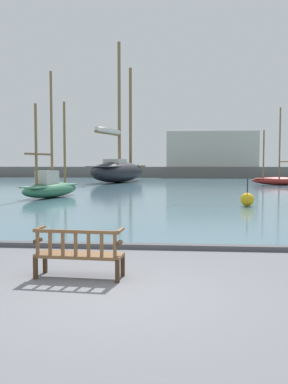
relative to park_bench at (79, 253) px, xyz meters
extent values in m
plane|color=slate|center=(0.79, -1.01, -0.47)|extent=(160.00, 160.00, 0.00)
cube|color=slate|center=(0.79, 42.99, -0.43)|extent=(100.00, 80.00, 0.08)
cube|color=#4C4C50|center=(0.79, 2.84, -0.41)|extent=(40.00, 0.30, 0.12)
cube|color=#3D2A19|center=(-0.74, 0.32, -0.26)|extent=(0.07, 0.07, 0.42)
cube|color=#3D2A19|center=(0.78, 0.21, -0.26)|extent=(0.07, 0.07, 0.42)
cube|color=#3D2A19|center=(-0.78, -0.13, -0.26)|extent=(0.07, 0.07, 0.42)
cube|color=#3D2A19|center=(0.75, -0.24, -0.26)|extent=(0.07, 0.07, 0.42)
cube|color=brown|center=(0.00, 0.04, -0.05)|extent=(1.63, 0.63, 0.06)
cube|color=brown|center=(-0.01, -0.18, 0.42)|extent=(1.60, 0.16, 0.06)
cube|color=brown|center=(-0.73, -0.13, 0.19)|extent=(0.06, 0.04, 0.41)
cube|color=brown|center=(-0.49, -0.15, 0.19)|extent=(0.06, 0.04, 0.41)
cube|color=brown|center=(-0.25, -0.17, 0.19)|extent=(0.06, 0.04, 0.41)
cube|color=brown|center=(-0.01, -0.18, 0.19)|extent=(0.06, 0.04, 0.41)
cube|color=brown|center=(0.23, -0.20, 0.19)|extent=(0.06, 0.04, 0.41)
cube|color=brown|center=(0.47, -0.22, 0.19)|extent=(0.06, 0.04, 0.41)
cube|color=brown|center=(0.70, -0.23, 0.19)|extent=(0.06, 0.04, 0.41)
cube|color=#3D2A19|center=(-0.77, 0.00, 0.22)|extent=(0.08, 0.30, 0.06)
cube|color=brown|center=(-0.77, 0.09, 0.43)|extent=(0.09, 0.47, 0.04)
cube|color=#3D2A19|center=(0.76, -0.11, 0.22)|extent=(0.08, 0.30, 0.06)
cube|color=brown|center=(0.77, -0.02, 0.43)|extent=(0.09, 0.47, 0.04)
ellipsoid|color=black|center=(-5.11, 38.90, 0.74)|extent=(6.37, 12.38, 2.26)
cube|color=#4C4C51|center=(-5.11, 38.90, 1.36)|extent=(5.18, 10.78, 0.08)
cube|color=beige|center=(-5.35, 38.04, 1.77)|extent=(2.38, 2.66, 0.74)
cylinder|color=brown|center=(-5.04, 39.19, 8.11)|extent=(0.34, 0.34, 13.42)
cylinder|color=brown|center=(-5.79, 36.38, 4.79)|extent=(1.78, 5.68, 0.27)
cylinder|color=silver|center=(-5.79, 36.38, 5.06)|extent=(1.89, 5.19, 0.54)
cylinder|color=brown|center=(-4.18, 42.35, 7.06)|extent=(0.34, 0.34, 11.33)
cylinder|color=brown|center=(-3.25, 45.81, 1.38)|extent=(0.89, 2.40, 0.27)
ellipsoid|color=maroon|center=(11.20, 33.98, -0.01)|extent=(5.54, 3.13, 0.77)
cube|color=#C6514C|center=(11.20, 33.98, 0.20)|extent=(4.81, 2.58, 0.08)
cylinder|color=brown|center=(11.07, 34.02, 3.59)|extent=(0.14, 0.14, 6.70)
cylinder|color=brown|center=(9.68, 34.51, 2.55)|extent=(0.14, 0.14, 4.60)
ellipsoid|color=#2D6647|center=(-6.00, 17.51, 0.06)|extent=(2.85, 5.70, 0.91)
cube|color=#5B9375|center=(-6.00, 17.51, 0.31)|extent=(2.32, 4.96, 0.08)
cube|color=beige|center=(-6.10, 17.11, 0.79)|extent=(1.14, 1.51, 0.87)
cylinder|color=brown|center=(-5.96, 17.64, 3.75)|extent=(0.15, 0.15, 6.80)
cylinder|color=brown|center=(-6.31, 16.33, 2.18)|extent=(0.80, 2.65, 0.12)
cylinder|color=brown|center=(-5.58, 19.10, 2.95)|extent=(0.15, 0.15, 5.20)
cylinder|color=brown|center=(-6.38, 16.05, 2.69)|extent=(0.15, 0.15, 4.67)
sphere|color=gold|center=(4.97, 13.02, -0.07)|extent=(0.65, 0.65, 0.65)
cylinder|color=#2D2D33|center=(4.97, 13.02, 0.61)|extent=(0.06, 0.06, 0.70)
cube|color=#66605B|center=(0.79, 56.32, 0.36)|extent=(58.88, 2.40, 1.67)
cube|color=#B7B2A3|center=(6.25, 56.32, 3.79)|extent=(13.39, 2.00, 5.20)
camera|label=1|loc=(1.88, -7.61, 1.63)|focal=40.00mm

